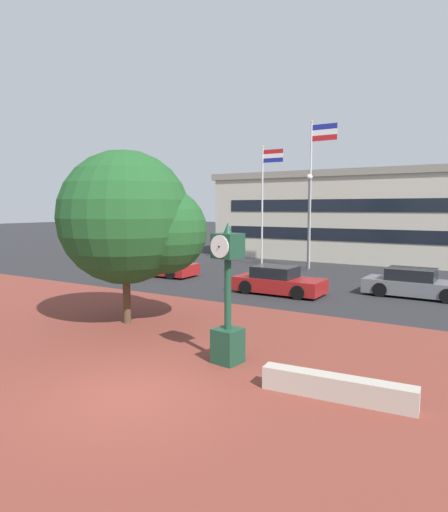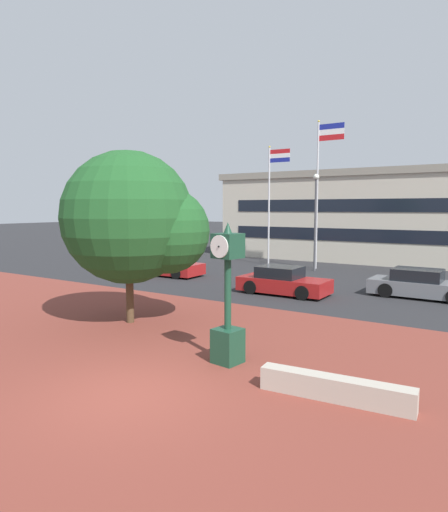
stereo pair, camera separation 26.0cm
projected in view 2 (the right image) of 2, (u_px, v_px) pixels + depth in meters
name	position (u px, v px, depth m)	size (l,w,h in m)	color
ground_plane	(128.00, 395.00, 9.69)	(200.00, 200.00, 0.00)	#262628
plaza_brick_paving	(198.00, 361.00, 11.82)	(44.00, 13.11, 0.01)	brown
planter_wall	(335.00, 389.00, 9.39)	(3.20, 0.40, 0.50)	#ADA393
street_clock	(228.00, 303.00, 11.52)	(0.74, 0.76, 3.64)	#19422D
plaza_tree	(136.00, 220.00, 15.41)	(4.88, 4.54, 5.93)	#4C3823
car_street_near	(283.00, 282.00, 20.95)	(4.16, 1.90, 1.28)	maroon
car_street_mid	(421.00, 285.00, 20.07)	(4.48, 1.92, 1.28)	slate
car_street_distant	(167.00, 266.00, 26.70)	(4.24, 2.07, 1.28)	maroon
flagpole_primary	(271.00, 196.00, 30.95)	(1.58, 0.14, 8.17)	silver
flagpole_secondary	(320.00, 181.00, 28.96)	(1.74, 0.14, 9.51)	silver
civic_building	(438.00, 216.00, 34.47)	(31.45, 13.23, 6.71)	beige
street_lamp_post	(316.00, 211.00, 28.26)	(0.36, 0.36, 6.07)	#4C4C51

